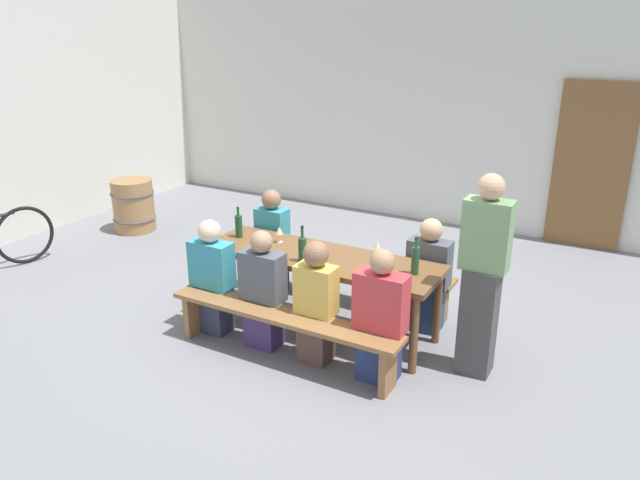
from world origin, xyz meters
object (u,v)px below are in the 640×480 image
(seated_guest_near_2, at_px, (316,304))
(seated_guest_near_1, at_px, (263,293))
(wooden_door, at_px, (591,167))
(tasting_table, at_px, (320,264))
(bench_near, at_px, (282,323))
(wine_bottle_0, at_px, (302,249))
(seated_guest_far_0, at_px, (273,243))
(wine_glass_0, at_px, (279,231))
(wine_glass_1, at_px, (377,246))
(standing_host, at_px, (482,280))
(seated_guest_near_3, at_px, (380,320))
(wine_bottle_2, at_px, (415,260))
(seated_guest_near_0, at_px, (213,279))
(bench_far, at_px, (351,270))
(seated_guest_far_1, at_px, (428,278))
(wine_barrel, at_px, (133,205))
(wine_bottle_1, at_px, (239,226))

(seated_guest_near_2, bearing_deg, seated_guest_near_1, 90.00)
(wooden_door, distance_m, tasting_table, 4.08)
(bench_near, bearing_deg, wine_bottle_0, 98.28)
(wine_bottle_0, relative_size, seated_guest_far_0, 0.29)
(tasting_table, xyz_separation_m, seated_guest_far_0, (-0.86, 0.50, -0.12))
(wine_glass_0, relative_size, seated_guest_far_0, 0.14)
(wine_bottle_0, bearing_deg, wine_glass_1, 36.89)
(wine_glass_0, height_order, standing_host, standing_host)
(tasting_table, bearing_deg, seated_guest_near_3, -31.17)
(wooden_door, xyz_separation_m, seated_guest_near_3, (-1.02, -4.12, -0.52))
(wine_bottle_0, height_order, seated_guest_near_1, seated_guest_near_1)
(wine_bottle_2, bearing_deg, standing_host, -2.68)
(seated_guest_near_0, distance_m, seated_guest_far_0, 1.00)
(tasting_table, distance_m, wine_bottle_0, 0.29)
(wine_bottle_2, relative_size, seated_guest_near_1, 0.30)
(wine_glass_0, relative_size, wine_glass_1, 0.99)
(bench_near, xyz_separation_m, wine_bottle_0, (-0.07, 0.45, 0.51))
(seated_guest_near_0, distance_m, seated_guest_near_2, 1.10)
(seated_guest_near_3, bearing_deg, tasting_table, 58.83)
(wooden_door, height_order, bench_far, wooden_door)
(wooden_door, bearing_deg, seated_guest_far_1, -107.47)
(seated_guest_near_3, height_order, seated_guest_far_0, seated_guest_far_0)
(wine_bottle_2, bearing_deg, wine_barrel, 164.94)
(wine_bottle_2, xyz_separation_m, wine_barrel, (-4.56, 1.23, -0.52))
(wooden_door, bearing_deg, seated_guest_near_2, -111.31)
(wine_bottle_1, distance_m, seated_guest_near_0, 0.65)
(seated_guest_far_0, bearing_deg, bench_near, 36.56)
(wine_glass_1, bearing_deg, wine_bottle_2, -23.37)
(bench_far, relative_size, seated_guest_near_3, 1.90)
(wine_glass_1, height_order, seated_guest_far_1, seated_guest_far_1)
(bench_far, relative_size, seated_guest_near_1, 1.97)
(seated_guest_near_0, bearing_deg, seated_guest_far_1, -59.83)
(tasting_table, relative_size, wine_barrel, 3.13)
(standing_host, relative_size, wine_barrel, 2.36)
(standing_host, bearing_deg, seated_guest_far_1, -39.73)
(wooden_door, relative_size, standing_host, 1.24)
(bench_far, distance_m, seated_guest_near_0, 1.45)
(wine_bottle_1, distance_m, wine_barrel, 3.02)
(wine_bottle_1, height_order, wine_bottle_2, wine_bottle_2)
(wooden_door, height_order, seated_guest_near_2, wooden_door)
(seated_guest_near_3, bearing_deg, wine_glass_1, 26.52)
(bench_far, xyz_separation_m, wine_barrel, (-3.66, 0.60, -0.00))
(wine_bottle_1, bearing_deg, seated_guest_near_2, -24.63)
(wine_bottle_2, relative_size, seated_guest_near_2, 0.30)
(wooden_door, bearing_deg, wine_glass_0, -123.93)
(wine_bottle_2, xyz_separation_m, seated_guest_near_3, (-0.08, -0.52, -0.35))
(wine_glass_1, bearing_deg, seated_guest_near_1, -137.45)
(wine_bottle_2, height_order, seated_guest_near_0, seated_guest_near_0)
(tasting_table, height_order, seated_guest_near_2, seated_guest_near_2)
(tasting_table, xyz_separation_m, wine_bottle_0, (-0.07, -0.20, 0.20))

